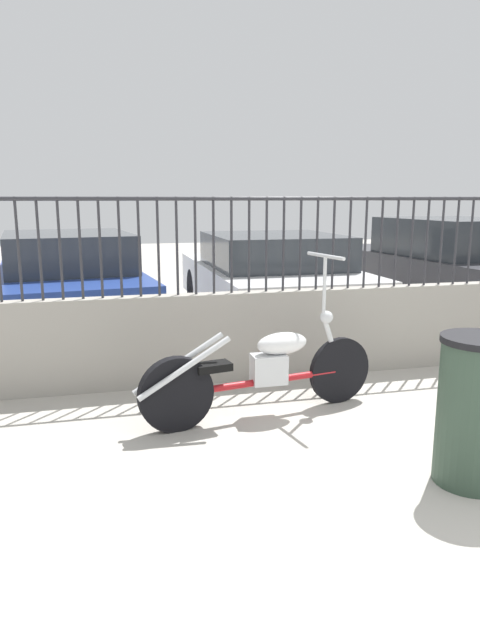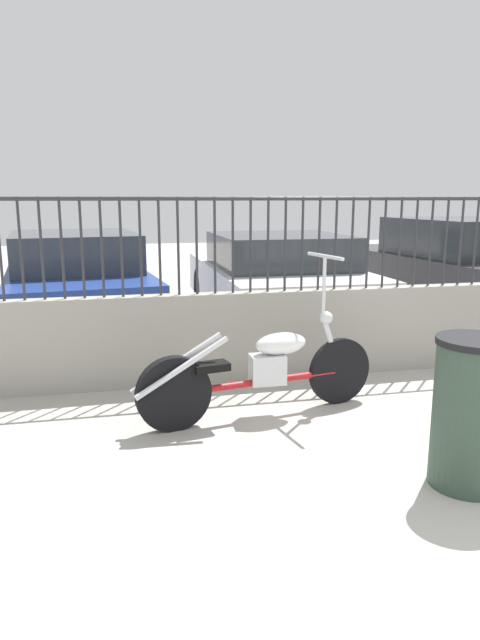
{
  "view_description": "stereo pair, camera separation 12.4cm",
  "coord_description": "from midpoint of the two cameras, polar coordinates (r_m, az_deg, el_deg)",
  "views": [
    {
      "loc": [
        -2.41,
        -2.4,
        1.74
      ],
      "look_at": [
        -1.23,
        2.3,
        0.7
      ],
      "focal_mm": 32.0,
      "sensor_mm": 36.0,
      "label": 1
    },
    {
      "loc": [
        -2.29,
        -2.43,
        1.74
      ],
      "look_at": [
        -1.23,
        2.3,
        0.7
      ],
      "focal_mm": 32.0,
      "sensor_mm": 36.0,
      "label": 2
    }
  ],
  "objects": [
    {
      "name": "trash_bin",
      "position": [
        3.78,
        21.62,
        -8.42
      ],
      "size": [
        0.48,
        0.48,
        0.93
      ],
      "color": "#334738",
      "rests_on": "ground_plane"
    },
    {
      "name": "car_white",
      "position": [
        8.01,
        2.6,
        4.25
      ],
      "size": [
        1.88,
        3.99,
        1.26
      ],
      "rotation": [
        0.0,
        0.0,
        1.57
      ],
      "color": "black",
      "rests_on": "ground_plane"
    },
    {
      "name": "motorcycle_red",
      "position": [
        4.57,
        0.69,
        -5.12
      ],
      "size": [
        2.07,
        0.65,
        1.3
      ],
      "rotation": [
        0.0,
        0.0,
        0.19
      ],
      "color": "black",
      "rests_on": "ground_plane"
    },
    {
      "name": "car_blue",
      "position": [
        8.19,
        -17.18,
        3.95
      ],
      "size": [
        2.24,
        4.38,
        1.29
      ],
      "rotation": [
        0.0,
        0.0,
        1.69
      ],
      "color": "black",
      "rests_on": "ground_plane"
    },
    {
      "name": "fence_railing",
      "position": [
        5.73,
        10.33,
        8.86
      ],
      "size": [
        9.36,
        0.04,
        0.89
      ],
      "color": "#2D2D33",
      "rests_on": "low_wall"
    },
    {
      "name": "car_dark_grey",
      "position": [
        9.33,
        19.61,
        5.12
      ],
      "size": [
        2.15,
        4.38,
        1.44
      ],
      "rotation": [
        0.0,
        0.0,
        1.65
      ],
      "color": "black",
      "rests_on": "ground_plane"
    },
    {
      "name": "low_wall",
      "position": [
        5.87,
        9.96,
        -0.98
      ],
      "size": [
        9.36,
        0.18,
        0.86
      ],
      "color": "#9E998E",
      "rests_on": "ground_plane"
    }
  ]
}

